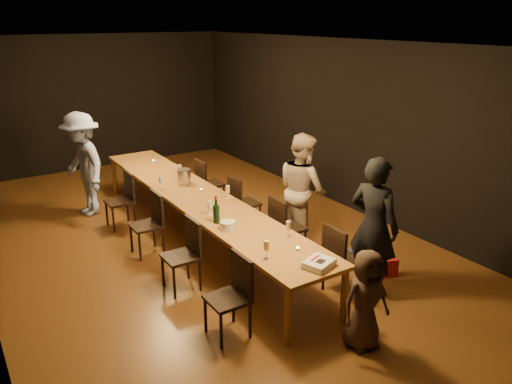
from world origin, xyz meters
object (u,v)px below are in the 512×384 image
table (197,199)px  chair_left_2 (146,225)px  chair_right_1 (288,227)px  chair_right_3 (210,183)px  woman_tan (302,189)px  champagne_bottle (216,210)px  birthday_cake (319,263)px  man_blue (83,164)px  ice_bucket (184,176)px  chair_left_0 (227,298)px  chair_left_1 (180,256)px  chair_left_3 (119,201)px  chair_right_2 (245,203)px  woman_birthday (374,227)px  child (366,300)px  plate_stack (228,226)px  chair_right_0 (344,259)px

table → chair_left_2: bearing=180.0°
chair_right_1 → chair_right_3: 2.40m
woman_tan → champagne_bottle: bearing=101.4°
table → chair_left_2: (-0.85, 0.00, -0.24)m
birthday_cake → man_blue: bearing=85.2°
chair_right_1 → ice_bucket: ice_bucket is taller
champagne_bottle → chair_left_2: bearing=118.6°
ice_bucket → chair_right_3: bearing=35.5°
chair_left_0 → champagne_bottle: bearing=-24.4°
chair_right_1 → chair_left_1: 1.70m
chair_left_3 → champagne_bottle: bearing=-165.5°
chair_right_2 → chair_right_3: same height
chair_left_1 → woman_birthday: bearing=-124.2°
chair_left_1 → child: size_ratio=0.83×
child → plate_stack: child is taller
man_blue → birthday_cake: (1.25, -4.90, -0.13)m
chair_left_2 → woman_tan: (2.18, -0.89, 0.40)m
table → plate_stack: (-0.24, -1.37, 0.10)m
chair_right_2 → chair_left_2: same height
chair_right_3 → champagne_bottle: (-1.11, -2.29, 0.47)m
chair_left_1 → birthday_cake: bearing=-149.2°
chair_right_0 → chair_right_3: 3.60m
chair_left_2 → champagne_bottle: 1.33m
chair_right_3 → man_blue: (-2.00, 0.91, 0.45)m
chair_left_2 → woman_tan: woman_tan is taller
chair_right_1 → chair_left_2: same height
chair_left_2 → ice_bucket: 1.21m
chair_right_2 → champagne_bottle: 1.62m
woman_birthday → birthday_cake: size_ratio=4.52×
champagne_bottle → chair_right_3: bearing=64.2°
ice_bucket → woman_birthday: bearing=-71.7°
chair_left_1 → chair_left_3: same height
chair_right_0 → chair_left_1: same height
chair_left_2 → woman_birthday: (2.00, -2.56, 0.43)m
chair_left_1 → man_blue: man_blue is taller
chair_right_2 → birthday_cake: chair_right_2 is taller
chair_right_3 → chair_left_3: (-1.70, 0.00, 0.00)m
chair_right_3 → chair_left_0: same height
champagne_bottle → chair_left_3: bearing=104.5°
chair_right_3 → woman_tan: size_ratio=0.54×
chair_right_3 → woman_birthday: size_ratio=0.52×
chair_right_3 → plate_stack: 2.81m
chair_right_0 → chair_right_1: bearing=180.0°
plate_stack → birthday_cake: bearing=-76.6°
chair_right_0 → birthday_cake: 0.91m
chair_right_2 → birthday_cake: size_ratio=2.34×
chair_left_0 → chair_left_3: (0.00, 3.60, 0.00)m
chair_right_1 → champagne_bottle: size_ratio=2.47×
chair_left_3 → woman_tan: 3.05m
chair_right_1 → chair_left_2: bearing=-125.2°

